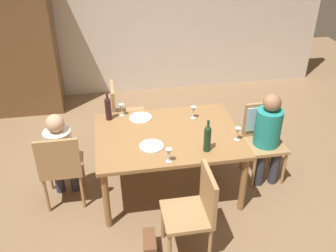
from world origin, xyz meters
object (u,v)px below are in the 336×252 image
object	(u,v)px
chair_left_end	(61,165)
wine_glass_near_right	(238,131)
wine_bottle_tall_green	(108,108)
wine_glass_centre	(193,110)
person_man_bearded	(268,132)
wine_glass_near_left	(121,107)
wine_bottle_dark_red	(207,138)
dining_table	(168,140)
person_woman_host	(60,151)
chair_right_end	(263,130)
dinner_plate_guest_left	(141,118)
dinner_plate_host	(152,146)
chair_near	(196,208)
handbag	(150,246)
chair_far_left	(123,112)
wine_glass_far	(169,153)
armoire_cabinet	(17,44)

from	to	relation	value
chair_left_end	wine_glass_near_right	size ratio (longest dim) A/B	6.17
wine_bottle_tall_green	wine_glass_centre	world-z (taller)	wine_bottle_tall_green
person_man_bearded	wine_glass_near_left	size ratio (longest dim) A/B	7.58
chair_left_end	wine_bottle_dark_red	xyz separation A→B (m)	(1.51, -0.30, 0.37)
dining_table	person_woman_host	size ratio (longest dim) A/B	1.45
chair_right_end	dinner_plate_guest_left	size ratio (longest dim) A/B	3.43
chair_left_end	wine_glass_centre	world-z (taller)	chair_left_end
dinner_plate_host	person_man_bearded	bearing A→B (deg)	7.89
chair_near	handbag	size ratio (longest dim) A/B	3.29
wine_glass_near_left	chair_left_end	bearing A→B (deg)	-139.97
dining_table	dinner_plate_guest_left	xyz separation A→B (m)	(-0.26, 0.40, 0.08)
wine_bottle_dark_red	wine_glass_centre	bearing A→B (deg)	88.43
chair_far_left	person_man_bearded	bearing A→B (deg)	58.42
chair_left_end	chair_far_left	world-z (taller)	same
chair_right_end	chair_near	size ratio (longest dim) A/B	1.00
chair_left_end	chair_near	bearing A→B (deg)	-34.98
dinner_plate_host	wine_glass_near_left	bearing A→B (deg)	109.57
chair_near	handbag	xyz separation A→B (m)	(-0.44, 0.00, -0.42)
chair_left_end	handbag	size ratio (longest dim) A/B	3.29
wine_glass_centre	wine_glass_far	distance (m)	0.92
chair_far_left	wine_bottle_tall_green	bearing A→B (deg)	-18.81
person_man_bearded	wine_glass_near_right	size ratio (longest dim) A/B	7.58
person_woman_host	wine_glass_near_left	distance (m)	0.88
dining_table	wine_glass_near_left	world-z (taller)	wine_glass_near_left
wine_glass_near_right	dinner_plate_host	size ratio (longest dim) A/B	0.58
armoire_cabinet	handbag	distance (m)	3.79
chair_right_end	wine_bottle_dark_red	distance (m)	1.03
chair_near	dinner_plate_guest_left	distance (m)	1.43
chair_right_end	wine_glass_near_left	world-z (taller)	chair_right_end
wine_bottle_dark_red	wine_glass_far	world-z (taller)	wine_bottle_dark_red
chair_right_end	wine_glass_far	distance (m)	1.43
chair_right_end	chair_near	distance (m)	1.55
dining_table	dinner_plate_host	size ratio (longest dim) A/B	6.18
person_man_bearded	wine_glass_far	distance (m)	1.36
chair_near	dinner_plate_host	xyz separation A→B (m)	(-0.30, 0.75, 0.22)
armoire_cabinet	wine_bottle_tall_green	bearing A→B (deg)	-56.30
wine_bottle_dark_red	wine_glass_near_left	size ratio (longest dim) A/B	2.39
armoire_cabinet	wine_bottle_tall_green	size ratio (longest dim) A/B	6.37
chair_left_end	chair_near	xyz separation A→B (m)	(1.26, -0.89, 0.00)
armoire_cabinet	dinner_plate_guest_left	xyz separation A→B (m)	(1.64, -1.94, -0.34)
wine_bottle_tall_green	wine_glass_centre	distance (m)	1.00
dining_table	wine_glass_centre	size ratio (longest dim) A/B	10.71
chair_left_end	wine_bottle_tall_green	size ratio (longest dim) A/B	2.69
wine_glass_centre	wine_bottle_tall_green	bearing A→B (deg)	171.73
wine_glass_centre	dinner_plate_guest_left	size ratio (longest dim) A/B	0.55
handbag	dining_table	bearing A→B (deg)	70.20
person_woman_host	wine_glass_far	size ratio (longest dim) A/B	7.36
wine_bottle_dark_red	wine_bottle_tall_green	bearing A→B (deg)	139.53
person_man_bearded	wine_bottle_tall_green	world-z (taller)	person_man_bearded
wine_bottle_dark_red	person_woman_host	bearing A→B (deg)	164.84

